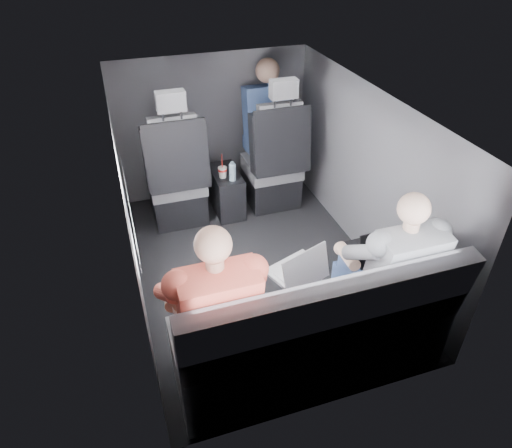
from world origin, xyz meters
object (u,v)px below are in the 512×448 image
object	(u,v)px
soda_cup	(223,172)
laptop_white	(199,292)
center_console	(226,192)
front_seat_right	(274,167)
passenger_rear_left	(214,309)
passenger_front_right	(267,120)
water_bottle	(232,172)
passenger_rear_right	(387,270)
rear_bench	(312,338)
laptop_black	(374,248)
front_seat_left	(177,182)
laptop_silver	(300,270)

from	to	relation	value
soda_cup	laptop_white	bearing A→B (deg)	-108.83
center_console	front_seat_right	bearing A→B (deg)	-5.07
passenger_rear_left	passenger_front_right	bearing A→B (deg)	63.70
water_bottle	passenger_rear_right	bearing A→B (deg)	-74.35
rear_bench	passenger_rear_left	world-z (taller)	passenger_rear_left
center_console	laptop_white	size ratio (longest dim) A/B	1.39
water_bottle	laptop_black	size ratio (longest dim) A/B	0.52
soda_cup	center_console	bearing A→B (deg)	61.71
center_console	rear_bench	size ratio (longest dim) A/B	0.30
front_seat_left	water_bottle	bearing A→B (deg)	-12.88
center_console	passenger_rear_right	xyz separation A→B (m)	(0.50, -1.85, 0.42)
front_seat_right	laptop_white	size ratio (longest dim) A/B	3.65
center_console	passenger_front_right	world-z (taller)	passenger_front_right
front_seat_left	center_console	xyz separation A→B (m)	(0.45, 0.04, -0.20)
front_seat_left	water_bottle	xyz separation A→B (m)	(0.47, -0.11, 0.08)
rear_bench	laptop_white	world-z (taller)	rear_bench
front_seat_right	laptop_silver	world-z (taller)	front_seat_right
laptop_white	laptop_black	world-z (taller)	laptop_white
soda_cup	water_bottle	size ratio (longest dim) A/B	1.36
passenger_front_right	front_seat_right	bearing A→B (deg)	-93.92
laptop_black	passenger_rear_right	world-z (taller)	passenger_rear_right
laptop_black	soda_cup	bearing A→B (deg)	110.14
passenger_front_right	front_seat_left	bearing A→B (deg)	-164.30
front_seat_right	water_bottle	bearing A→B (deg)	-165.71
soda_cup	laptop_black	bearing A→B (deg)	-69.86
rear_bench	passenger_rear_left	size ratio (longest dim) A/B	1.31
center_console	soda_cup	xyz separation A→B (m)	(-0.05, -0.09, 0.26)
front_seat_left	front_seat_right	size ratio (longest dim) A/B	1.00
water_bottle	passenger_rear_right	size ratio (longest dim) A/B	0.14
soda_cup	laptop_silver	distance (m)	1.61
front_seat_right	center_console	bearing A→B (deg)	174.93
rear_bench	passenger_rear_right	xyz separation A→B (m)	(0.50, 0.10, 0.31)
passenger_rear_left	laptop_black	bearing A→B (deg)	10.12
laptop_silver	front_seat_left	bearing A→B (deg)	105.21
laptop_silver	laptop_white	bearing A→B (deg)	-179.48
front_seat_right	passenger_rear_right	xyz separation A→B (m)	(0.05, -1.81, 0.22)
laptop_white	front_seat_left	bearing A→B (deg)	84.86
water_bottle	passenger_rear_right	xyz separation A→B (m)	(0.48, -1.70, 0.14)
front_seat_right	laptop_silver	xyz separation A→B (m)	(-0.45, -1.66, 0.23)
front_seat_right	passenger_front_right	bearing A→B (deg)	86.08
center_console	water_bottle	xyz separation A→B (m)	(0.02, -0.15, 0.28)
water_bottle	laptop_silver	world-z (taller)	laptop_silver
front_seat_left	laptop_white	distance (m)	1.69
passenger_rear_left	passenger_rear_right	world-z (taller)	passenger_rear_left
front_seat_left	soda_cup	world-z (taller)	front_seat_left
center_console	laptop_silver	size ratio (longest dim) A/B	1.22
center_console	laptop_black	distance (m)	1.79
center_console	passenger_rear_right	bearing A→B (deg)	-74.85
soda_cup	passenger_rear_left	world-z (taller)	passenger_rear_left
rear_bench	passenger_rear_right	bearing A→B (deg)	10.83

